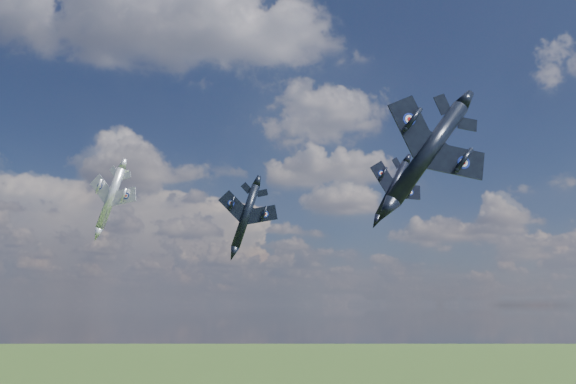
{
  "coord_description": "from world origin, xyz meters",
  "views": [
    {
      "loc": [
        1.24,
        -64.39,
        67.29
      ],
      "look_at": [
        6.73,
        13.32,
        83.06
      ],
      "focal_mm": 35.0,
      "sensor_mm": 36.0,
      "label": 1
    }
  ],
  "objects_px": {
    "jet_right_navy": "(428,153)",
    "jet_left_silver": "(111,198)",
    "jet_high_navy": "(392,189)",
    "jet_lead_navy": "(246,216)"
  },
  "relations": [
    {
      "from": "jet_high_navy",
      "to": "jet_right_navy",
      "type": "bearing_deg",
      "value": -112.22
    },
    {
      "from": "jet_high_navy",
      "to": "jet_left_silver",
      "type": "distance_m",
      "value": 49.4
    },
    {
      "from": "jet_right_navy",
      "to": "jet_lead_navy",
      "type": "bearing_deg",
      "value": 117.05
    },
    {
      "from": "jet_right_navy",
      "to": "jet_high_navy",
      "type": "bearing_deg",
      "value": 73.34
    },
    {
      "from": "jet_lead_navy",
      "to": "jet_right_navy",
      "type": "xyz_separation_m",
      "value": [
        17.35,
        -26.84,
        2.08
      ]
    },
    {
      "from": "jet_right_navy",
      "to": "jet_left_silver",
      "type": "distance_m",
      "value": 50.46
    },
    {
      "from": "jet_lead_navy",
      "to": "jet_left_silver",
      "type": "height_order",
      "value": "jet_left_silver"
    },
    {
      "from": "jet_high_navy",
      "to": "jet_left_silver",
      "type": "relative_size",
      "value": 1.25
    },
    {
      "from": "jet_right_navy",
      "to": "jet_left_silver",
      "type": "xyz_separation_m",
      "value": [
        -37.62,
        33.6,
        1.46
      ]
    },
    {
      "from": "jet_high_navy",
      "to": "jet_left_silver",
      "type": "bearing_deg",
      "value": -173.91
    }
  ]
}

